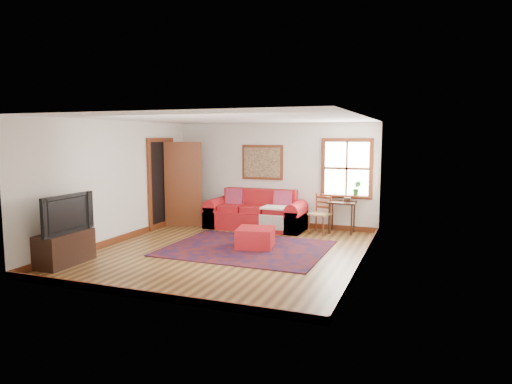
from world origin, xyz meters
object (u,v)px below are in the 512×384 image
at_px(media_cabinet, 65,248).
at_px(ladder_back_chair, 321,212).
at_px(red_leather_sofa, 256,216).
at_px(red_ottoman, 255,238).
at_px(side_table, 342,207).

bearing_deg(media_cabinet, ladder_back_chair, 48.88).
relative_size(red_leather_sofa, media_cabinet, 2.31).
bearing_deg(red_ottoman, red_leather_sofa, 99.17).
height_order(ladder_back_chair, media_cabinet, ladder_back_chair).
bearing_deg(ladder_back_chair, media_cabinet, -131.12).
bearing_deg(red_leather_sofa, red_ottoman, -70.01).
relative_size(side_table, ladder_back_chair, 0.80).
bearing_deg(media_cabinet, side_table, 46.77).
distance_m(red_ottoman, side_table, 2.42).
bearing_deg(media_cabinet, red_ottoman, 40.48).
height_order(red_ottoman, media_cabinet, media_cabinet).
xyz_separation_m(side_table, media_cabinet, (-3.97, -4.22, -0.32)).
distance_m(ladder_back_chair, media_cabinet, 5.37).
xyz_separation_m(red_leather_sofa, ladder_back_chair, (1.56, -0.04, 0.18)).
distance_m(red_leather_sofa, media_cabinet, 4.52).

